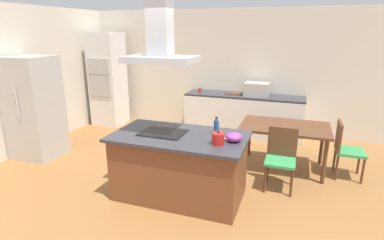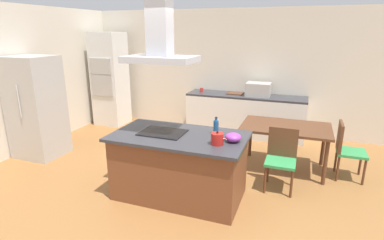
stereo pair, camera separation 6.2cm
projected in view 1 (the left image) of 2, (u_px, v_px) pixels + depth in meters
The scene contains 18 objects.
ground at pixel (210, 155), 5.68m from camera, with size 16.00×16.00×0.00m, color #936033.
wall_back at pixel (232, 71), 6.87m from camera, with size 7.20×0.10×2.70m, color beige.
wall_left at pixel (34, 78), 5.93m from camera, with size 0.10×8.80×2.70m, color beige.
kitchen_island at pixel (180, 166), 4.19m from camera, with size 1.80×1.01×0.90m.
cooktop at pixel (163, 133), 4.14m from camera, with size 0.60×0.44×0.01m, color black.
tea_kettle at pixel (218, 139), 3.71m from camera, with size 0.21×0.16×0.17m.
olive_oil_bottle at pixel (216, 127), 4.08m from camera, with size 0.07×0.07×0.24m.
mixing_bowl at pixel (234, 137), 3.82m from camera, with size 0.21×0.21×0.11m, color purple.
back_counter at pixel (243, 115), 6.68m from camera, with size 2.53×0.62×0.90m.
countertop_microwave at pixel (257, 89), 6.43m from camera, with size 0.50×0.38×0.28m, color #B2AFAA.
coffee_mug_red at pixel (200, 90), 6.87m from camera, with size 0.08×0.08×0.09m, color red.
cutting_board at pixel (233, 93), 6.68m from camera, with size 0.34×0.24×0.02m, color #59331E.
wall_oven_stack at pixel (108, 79), 7.32m from camera, with size 0.70×0.66×2.20m.
refrigerator at pixel (34, 108), 5.43m from camera, with size 0.80×0.73×1.82m.
dining_table at pixel (285, 130), 4.98m from camera, with size 1.40×0.90×0.75m.
chair_facing_island at pixel (281, 154), 4.42m from camera, with size 0.42×0.42×0.89m.
chair_at_right_end at pixel (345, 146), 4.74m from camera, with size 0.42×0.42×0.89m.
range_hood at pixel (160, 42), 3.80m from camera, with size 0.90×0.55×0.78m.
Camera 1 is at (1.43, -3.56, 2.25)m, focal length 28.48 mm.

